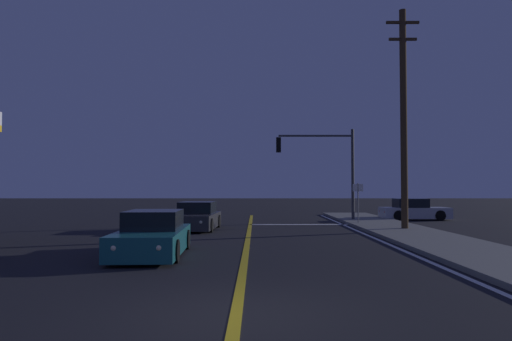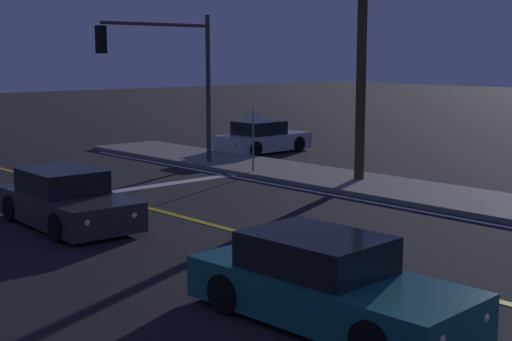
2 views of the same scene
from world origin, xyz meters
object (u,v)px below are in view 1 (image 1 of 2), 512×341
(car_lead_oncoming_charcoal, at_px, (195,218))
(traffic_signal_near_right, at_px, (322,159))
(car_following_oncoming_silver, at_px, (411,211))
(utility_pole_right, at_px, (402,116))
(car_mid_block_teal, at_px, (151,236))
(street_sign_corner, at_px, (356,197))

(car_lead_oncoming_charcoal, bearing_deg, traffic_signal_near_right, -139.87)
(car_following_oncoming_silver, bearing_deg, car_lead_oncoming_charcoal, -62.59)
(car_lead_oncoming_charcoal, distance_m, traffic_signal_near_right, 9.32)
(car_following_oncoming_silver, xyz_separation_m, traffic_signal_near_right, (-5.85, -1.50, 3.17))
(car_following_oncoming_silver, bearing_deg, traffic_signal_near_right, -76.24)
(car_following_oncoming_silver, relative_size, utility_pole_right, 0.40)
(traffic_signal_near_right, relative_size, utility_pole_right, 0.53)
(car_mid_block_teal, relative_size, traffic_signal_near_right, 0.85)
(traffic_signal_near_right, bearing_deg, street_sign_corner, 117.06)
(car_mid_block_teal, xyz_separation_m, utility_pole_right, (10.03, 7.66, 4.79))
(car_following_oncoming_silver, bearing_deg, street_sign_corner, -46.41)
(car_lead_oncoming_charcoal, bearing_deg, car_mid_block_teal, 91.23)
(car_lead_oncoming_charcoal, bearing_deg, car_following_oncoming_silver, -149.22)
(utility_pole_right, height_order, street_sign_corner, utility_pole_right)
(car_mid_block_teal, xyz_separation_m, traffic_signal_near_right, (7.20, 14.00, 3.17))
(car_lead_oncoming_charcoal, height_order, street_sign_corner, street_sign_corner)
(car_lead_oncoming_charcoal, bearing_deg, street_sign_corner, -160.52)
(car_following_oncoming_silver, height_order, street_sign_corner, street_sign_corner)
(car_lead_oncoming_charcoal, xyz_separation_m, utility_pole_right, (9.80, -1.02, 4.79))
(street_sign_corner, bearing_deg, car_following_oncoming_silver, 44.19)
(utility_pole_right, distance_m, street_sign_corner, 5.40)
(utility_pole_right, xyz_separation_m, street_sign_corner, (-1.40, 3.54, -3.83))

